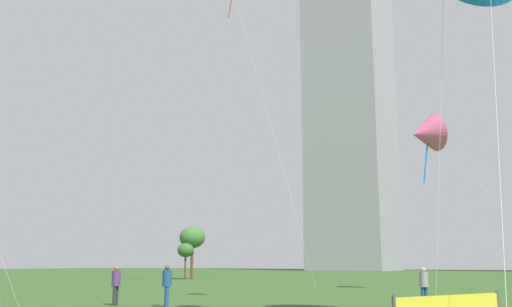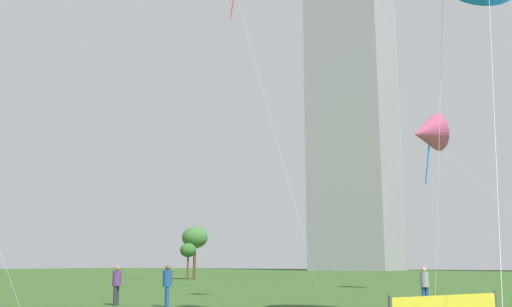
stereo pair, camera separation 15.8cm
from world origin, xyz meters
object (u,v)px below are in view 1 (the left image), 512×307
(person_standing_1, at_px, (424,283))
(park_tree_0, at_px, (186,251))
(park_tree_1, at_px, (192,238))
(person_standing_3, at_px, (167,283))
(person_standing_2, at_px, (116,282))
(kite_flying_2, at_px, (424,134))
(distant_highrise_0, at_px, (349,67))

(person_standing_1, height_order, park_tree_0, park_tree_0)
(park_tree_1, bearing_deg, person_standing_3, -54.45)
(park_tree_0, height_order, park_tree_1, park_tree_1)
(person_standing_2, bearing_deg, kite_flying_2, -37.14)
(person_standing_3, bearing_deg, park_tree_0, 169.82)
(person_standing_2, xyz_separation_m, park_tree_0, (-21.03, 32.22, 2.17))
(park_tree_1, height_order, distant_highrise_0, distant_highrise_0)
(park_tree_0, bearing_deg, person_standing_1, -37.97)
(person_standing_1, xyz_separation_m, park_tree_1, (-33.00, 27.03, 3.67))
(park_tree_0, xyz_separation_m, park_tree_1, (-0.16, 1.41, 1.46))
(kite_flying_2, distance_m, park_tree_1, 34.14)
(person_standing_1, bearing_deg, distant_highrise_0, -111.15)
(person_standing_1, bearing_deg, person_standing_2, -14.28)
(person_standing_1, distance_m, park_tree_1, 42.81)
(person_standing_3, xyz_separation_m, distant_highrise_0, (-33.59, 110.37, 49.55))
(person_standing_1, xyz_separation_m, distant_highrise_0, (-42.85, 104.18, 49.61))
(person_standing_1, bearing_deg, person_standing_3, -9.74)
(person_standing_2, bearing_deg, person_standing_1, -72.33)
(distant_highrise_0, bearing_deg, park_tree_0, -83.31)
(person_standing_1, xyz_separation_m, park_tree_0, (-32.83, 25.62, 2.21))
(kite_flying_2, bearing_deg, park_tree_0, 156.55)
(person_standing_1, relative_size, person_standing_2, 0.97)
(distant_highrise_0, bearing_deg, kite_flying_2, -66.89)
(person_standing_2, xyz_separation_m, person_standing_3, (2.54, 0.41, 0.02))
(person_standing_3, xyz_separation_m, park_tree_1, (-23.74, 33.22, 3.61))
(person_standing_2, bearing_deg, park_tree_1, 20.66)
(park_tree_0, bearing_deg, person_standing_3, -53.46)
(park_tree_1, bearing_deg, kite_flying_2, -25.54)
(kite_flying_2, relative_size, park_tree_1, 2.01)
(person_standing_3, distance_m, park_tree_1, 40.99)
(person_standing_2, distance_m, person_standing_3, 2.57)
(person_standing_1, relative_size, kite_flying_2, 0.14)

